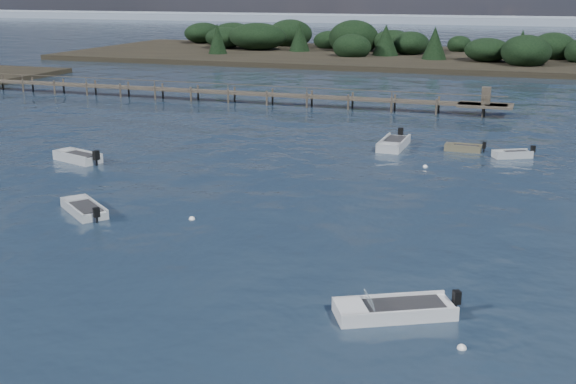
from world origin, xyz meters
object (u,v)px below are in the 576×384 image
at_px(dinghy_mid_white_a, 394,312).
at_px(tender_far_grey, 78,159).
at_px(dinghy_mid_grey, 84,210).
at_px(jetty, 231,93).
at_px(tender_far_grey_b, 512,155).
at_px(dinghy_extra_a, 394,145).
at_px(tender_far_white, 463,149).

height_order(dinghy_mid_white_a, tender_far_grey, tender_far_grey).
xyz_separation_m(dinghy_mid_grey, jetty, (-7.90, 38.03, 0.85)).
distance_m(dinghy_mid_white_a, tender_far_grey, 30.52).
xyz_separation_m(tender_far_grey_b, jetty, (-28.92, 17.05, 0.84)).
xyz_separation_m(tender_far_grey, jetty, (-0.59, 28.04, 0.80)).
height_order(tender_far_grey_b, jetty, jetty).
xyz_separation_m(dinghy_mid_white_a, jetty, (-25.92, 45.06, 0.84)).
relative_size(dinghy_mid_white_a, dinghy_mid_grey, 1.21).
relative_size(dinghy_mid_white_a, jetty, 0.07).
distance_m(dinghy_extra_a, tender_far_grey, 22.89).
distance_m(tender_far_white, jetty, 30.06).
bearing_deg(tender_far_grey_b, tender_far_white, 163.69).
xyz_separation_m(tender_far_white, tender_far_grey, (-24.83, -12.01, 0.04)).
bearing_deg(dinghy_mid_white_a, tender_far_grey_b, 83.89).
relative_size(dinghy_mid_white_a, tender_far_grey_b, 1.55).
relative_size(tender_far_grey_b, jetty, 0.05).
relative_size(dinghy_mid_white_a, tender_far_white, 1.56).
height_order(tender_far_grey, jetty, jetty).
bearing_deg(dinghy_mid_grey, dinghy_extra_a, 59.93).
xyz_separation_m(tender_far_grey, dinghy_mid_grey, (7.31, -9.99, -0.04)).
height_order(tender_far_grey, tender_far_grey_b, tender_far_grey).
bearing_deg(dinghy_mid_white_a, tender_far_white, 91.00).
height_order(tender_far_white, dinghy_mid_grey, dinghy_mid_grey).
bearing_deg(tender_far_grey_b, jetty, 149.48).
bearing_deg(dinghy_mid_grey, dinghy_mid_white_a, -21.30).
bearing_deg(jetty, dinghy_extra_a, -39.05).
relative_size(dinghy_extra_a, tender_far_grey_b, 1.69).
distance_m(tender_far_grey, tender_far_grey_b, 30.39).
height_order(dinghy_extra_a, tender_far_white, dinghy_extra_a).
distance_m(tender_far_grey_b, jetty, 33.58).
distance_m(tender_far_white, tender_far_grey_b, 3.65).
relative_size(dinghy_mid_grey, jetty, 0.06).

